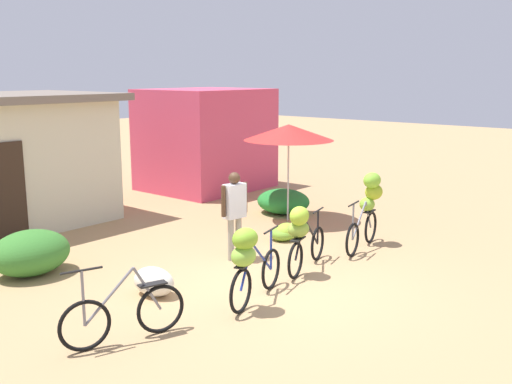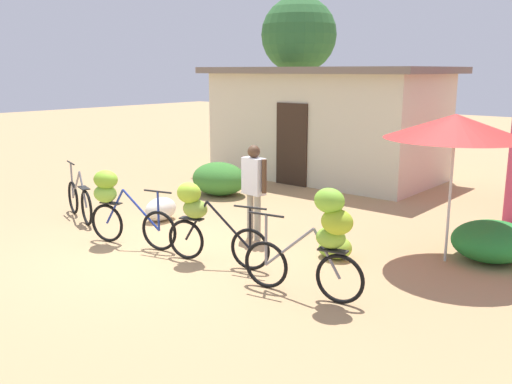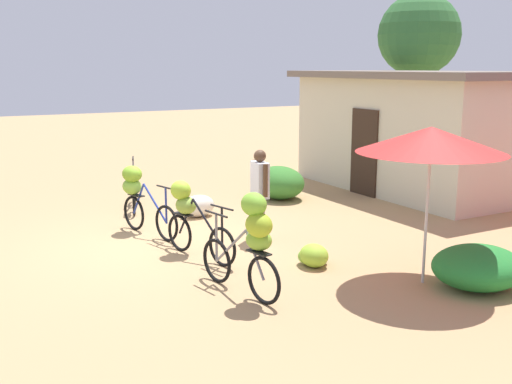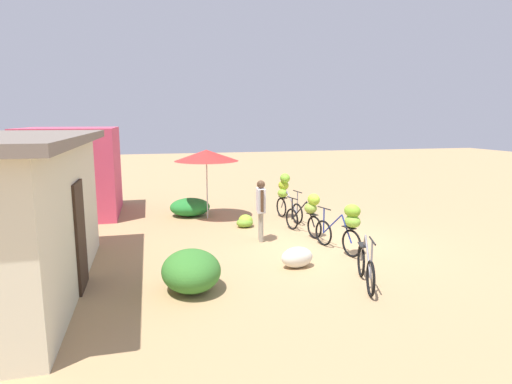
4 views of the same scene
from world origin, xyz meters
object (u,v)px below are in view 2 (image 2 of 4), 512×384
(bicycle_leftmost, at_px, (79,201))
(banana_pile_on_ground, at_px, (335,248))
(bicycle_by_shop, at_px, (323,234))
(tree_behind_building, at_px, (299,36))
(produce_sack, at_px, (161,209))
(market_umbrella, at_px, (455,126))
(bicycle_near_pile, at_px, (115,200))
(bicycle_center_loaded, at_px, (201,216))
(person_vendor, at_px, (254,182))
(building_low, at_px, (326,122))

(bicycle_leftmost, bearing_deg, banana_pile_on_ground, 14.04)
(banana_pile_on_ground, bearing_deg, bicycle_by_shop, -63.59)
(tree_behind_building, distance_m, banana_pile_on_ground, 11.24)
(tree_behind_building, relative_size, produce_sack, 7.30)
(market_umbrella, xyz_separation_m, bicycle_near_pile, (-4.42, -2.63, -1.27))
(market_umbrella, bearing_deg, bicycle_leftmost, -161.01)
(bicycle_leftmost, relative_size, bicycle_near_pile, 0.95)
(bicycle_leftmost, xyz_separation_m, bicycle_center_loaded, (3.50, -0.20, 0.34))
(bicycle_leftmost, xyz_separation_m, person_vendor, (3.35, 1.16, 0.61))
(bicycle_near_pile, bearing_deg, produce_sack, 111.84)
(tree_behind_building, distance_m, market_umbrella, 11.03)
(bicycle_by_shop, height_order, person_vendor, person_vendor)
(banana_pile_on_ground, xyz_separation_m, person_vendor, (-1.55, -0.06, 0.81))
(market_umbrella, bearing_deg, bicycle_center_loaded, -139.48)
(tree_behind_building, height_order, banana_pile_on_ground, tree_behind_building)
(bicycle_near_pile, bearing_deg, bicycle_center_loaded, 9.69)
(tree_behind_building, height_order, bicycle_by_shop, tree_behind_building)
(building_low, xyz_separation_m, market_umbrella, (5.07, -4.53, 0.55))
(building_low, bearing_deg, tree_behind_building, 136.55)
(market_umbrella, height_order, bicycle_near_pile, market_umbrella)
(bicycle_near_pile, height_order, produce_sack, bicycle_near_pile)
(bicycle_near_pile, distance_m, bicycle_by_shop, 3.81)
(bicycle_leftmost, height_order, produce_sack, bicycle_leftmost)
(building_low, relative_size, bicycle_center_loaded, 3.75)
(bicycle_near_pile, distance_m, banana_pile_on_ground, 3.57)
(banana_pile_on_ground, bearing_deg, produce_sack, -175.17)
(bicycle_leftmost, bearing_deg, bicycle_near_pile, -14.84)
(tree_behind_building, bearing_deg, produce_sack, -70.42)
(building_low, xyz_separation_m, bicycle_center_loaded, (2.32, -6.87, -0.75))
(building_low, relative_size, person_vendor, 3.87)
(tree_behind_building, height_order, market_umbrella, tree_behind_building)
(bicycle_center_loaded, xyz_separation_m, banana_pile_on_ground, (1.40, 1.42, -0.54))
(tree_behind_building, distance_m, produce_sack, 9.78)
(bicycle_near_pile, relative_size, banana_pile_on_ground, 2.79)
(building_low, relative_size, bicycle_by_shop, 3.78)
(tree_behind_building, bearing_deg, bicycle_near_pile, -70.10)
(bicycle_center_loaded, bearing_deg, tree_behind_building, 118.64)
(building_low, xyz_separation_m, person_vendor, (2.17, -5.51, -0.48))
(bicycle_by_shop, relative_size, banana_pile_on_ground, 2.78)
(bicycle_leftmost, bearing_deg, person_vendor, 19.13)
(tree_behind_building, relative_size, bicycle_leftmost, 3.29)
(bicycle_leftmost, bearing_deg, bicycle_center_loaded, -3.21)
(tree_behind_building, bearing_deg, market_umbrella, -42.40)
(bicycle_by_shop, bearing_deg, bicycle_center_loaded, 178.95)
(building_low, bearing_deg, produce_sack, -89.15)
(market_umbrella, relative_size, bicycle_by_shop, 1.34)
(bicycle_leftmost, xyz_separation_m, bicycle_by_shop, (5.62, -0.24, 0.49))
(market_umbrella, relative_size, person_vendor, 1.37)
(market_umbrella, relative_size, produce_sack, 3.11)
(tree_behind_building, xyz_separation_m, banana_pile_on_ground, (6.68, -8.25, -3.70))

